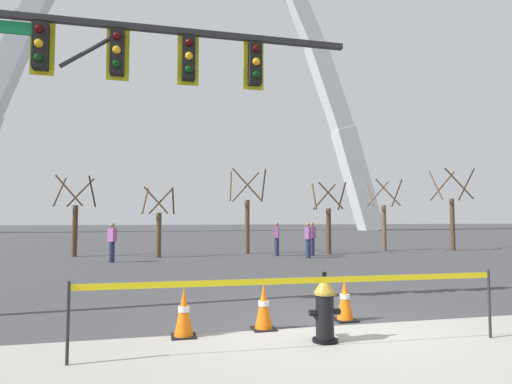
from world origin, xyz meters
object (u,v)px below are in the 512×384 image
at_px(monument_arch, 182,61).
at_px(pedestrian_standing_center, 277,239).
at_px(fire_hydrant, 324,309).
at_px(traffic_cone_by_hydrant, 345,300).
at_px(pedestrian_walking_left, 112,242).
at_px(pedestrian_walking_right, 308,240).
at_px(traffic_cone_mid_sidewalk, 184,313).
at_px(traffic_signal_gantry, 94,83).
at_px(pedestrian_near_trees, 312,238).
at_px(traffic_cone_curb_edge, 264,307).

relative_size(monument_arch, pedestrian_standing_center, 37.70).
bearing_deg(fire_hydrant, traffic_cone_by_hydrant, 53.51).
height_order(traffic_cone_by_hydrant, pedestrian_walking_left, pedestrian_walking_left).
height_order(pedestrian_standing_center, pedestrian_walking_right, same).
bearing_deg(traffic_cone_mid_sidewalk, traffic_signal_gantry, 127.70).
xyz_separation_m(fire_hydrant, traffic_signal_gantry, (-3.60, 2.84, 3.94)).
xyz_separation_m(traffic_cone_by_hydrant, pedestrian_walking_left, (-5.01, 11.12, 0.46)).
bearing_deg(traffic_cone_mid_sidewalk, pedestrian_standing_center, 68.71).
bearing_deg(pedestrian_near_trees, traffic_signal_gantry, -128.60).
height_order(traffic_cone_mid_sidewalk, traffic_signal_gantry, traffic_signal_gantry).
height_order(traffic_cone_curb_edge, pedestrian_near_trees, pedestrian_near_trees).
distance_m(traffic_cone_by_hydrant, traffic_cone_curb_edge, 1.53).
relative_size(traffic_cone_by_hydrant, pedestrian_walking_left, 0.46).
height_order(traffic_cone_mid_sidewalk, monument_arch, monument_arch).
bearing_deg(traffic_cone_curb_edge, traffic_cone_mid_sidewalk, -173.36).
height_order(traffic_signal_gantry, pedestrian_walking_left, traffic_signal_gantry).
bearing_deg(fire_hydrant, pedestrian_standing_center, 77.20).
bearing_deg(traffic_cone_curb_edge, pedestrian_walking_left, 107.07).
bearing_deg(traffic_signal_gantry, fire_hydrant, -38.21).
height_order(traffic_cone_curb_edge, traffic_signal_gantry, traffic_signal_gantry).
distance_m(traffic_cone_mid_sidewalk, traffic_signal_gantry, 4.87).
xyz_separation_m(traffic_signal_gantry, pedestrian_walking_right, (7.79, 9.45, -3.59)).
height_order(traffic_signal_gantry, pedestrian_near_trees, traffic_signal_gantry).
bearing_deg(traffic_cone_mid_sidewalk, monument_arch, 87.40).
xyz_separation_m(traffic_cone_curb_edge, monument_arch, (1.12, 52.20, 23.46)).
distance_m(fire_hydrant, pedestrian_near_trees, 14.14).
bearing_deg(traffic_signal_gantry, pedestrian_near_trees, 51.40).
relative_size(traffic_cone_mid_sidewalk, traffic_signal_gantry, 0.09).
xyz_separation_m(traffic_cone_by_hydrant, pedestrian_near_trees, (3.93, 12.20, 0.46)).
height_order(traffic_signal_gantry, pedestrian_walking_right, traffic_signal_gantry).
relative_size(pedestrian_walking_left, pedestrian_walking_right, 1.00).
bearing_deg(pedestrian_near_trees, traffic_cone_by_hydrant, -107.87).
bearing_deg(traffic_cone_by_hydrant, traffic_signal_gantry, 158.68).
bearing_deg(pedestrian_walking_left, traffic_cone_mid_sidewalk, -79.02).
height_order(monument_arch, pedestrian_standing_center, monument_arch).
bearing_deg(pedestrian_walking_right, pedestrian_standing_center, 128.80).
xyz_separation_m(traffic_signal_gantry, monument_arch, (4.03, 50.20, 19.41)).
relative_size(traffic_cone_mid_sidewalk, pedestrian_standing_center, 0.46).
bearing_deg(pedestrian_walking_left, fire_hydrant, -71.11).
bearing_deg(traffic_cone_curb_edge, traffic_signal_gantry, 145.57).
bearing_deg(pedestrian_walking_right, traffic_cone_by_hydrant, -106.75).
bearing_deg(monument_arch, traffic_cone_by_hydrant, -89.56).
bearing_deg(traffic_signal_gantry, traffic_cone_mid_sidewalk, -52.30).
relative_size(traffic_signal_gantry, monument_arch, 0.13).
bearing_deg(pedestrian_near_trees, traffic_cone_mid_sidewalk, -117.98).
distance_m(pedestrian_standing_center, pedestrian_walking_right, 1.74).
distance_m(traffic_cone_mid_sidewalk, pedestrian_walking_right, 13.12).
height_order(traffic_cone_mid_sidewalk, pedestrian_walking_right, pedestrian_walking_right).
relative_size(traffic_cone_curb_edge, monument_arch, 0.01).
distance_m(traffic_cone_by_hydrant, pedestrian_walking_right, 11.68).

